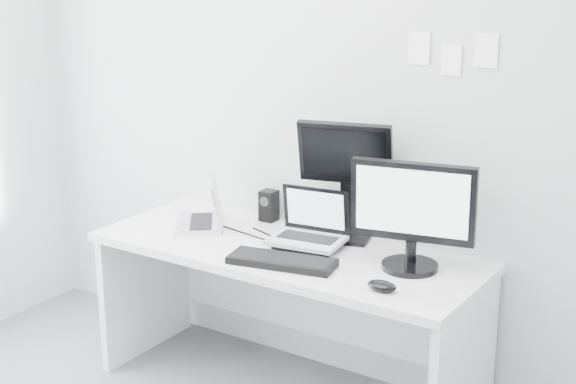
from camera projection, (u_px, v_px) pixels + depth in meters
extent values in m
plane|color=#B5B7BA|center=(328.00, 100.00, 3.99)|extent=(3.60, 0.00, 3.60)
cube|color=silver|center=(287.00, 322.00, 3.98)|extent=(1.80, 0.70, 0.73)
cube|color=silver|center=(198.00, 202.00, 4.15)|extent=(0.38, 0.40, 0.24)
cube|color=black|center=(269.00, 206.00, 4.24)|extent=(0.09, 0.09, 0.15)
cube|color=silver|center=(307.00, 220.00, 3.84)|extent=(0.35, 0.29, 0.27)
cube|color=black|center=(346.00, 180.00, 3.90)|extent=(0.45, 0.26, 0.58)
cube|color=black|center=(412.00, 215.00, 3.56)|extent=(0.56, 0.35, 0.48)
cube|color=black|center=(282.00, 261.00, 3.67)|extent=(0.49, 0.26, 0.03)
ellipsoid|color=black|center=(382.00, 286.00, 3.40)|extent=(0.13, 0.09, 0.04)
cube|color=white|center=(419.00, 48.00, 3.67)|extent=(0.10, 0.00, 0.14)
cube|color=white|center=(451.00, 60.00, 3.60)|extent=(0.09, 0.00, 0.13)
cube|color=white|center=(486.00, 50.00, 3.51)|extent=(0.10, 0.00, 0.14)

